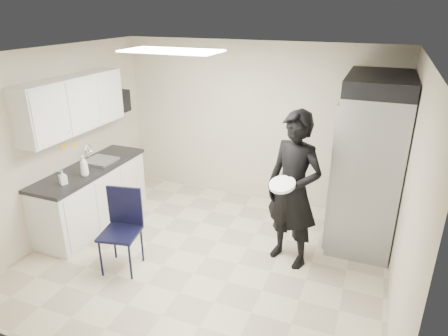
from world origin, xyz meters
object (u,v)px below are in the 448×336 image
at_px(lower_counter, 93,197).
at_px(commercial_fridge, 368,169).
at_px(folding_chair, 120,234).
at_px(man_tuxedo, 293,191).

distance_m(lower_counter, commercial_fridge, 3.98).
distance_m(lower_counter, folding_chair, 1.35).
relative_size(commercial_fridge, folding_chair, 2.09).
height_order(lower_counter, folding_chair, folding_chair).
distance_m(lower_counter, man_tuxedo, 3.03).
bearing_deg(lower_counter, commercial_fridge, 15.88).
bearing_deg(lower_counter, man_tuxedo, 2.63).
bearing_deg(commercial_fridge, folding_chair, -145.03).
xyz_separation_m(commercial_fridge, man_tuxedo, (-0.81, -0.94, -0.06)).
distance_m(folding_chair, man_tuxedo, 2.18).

